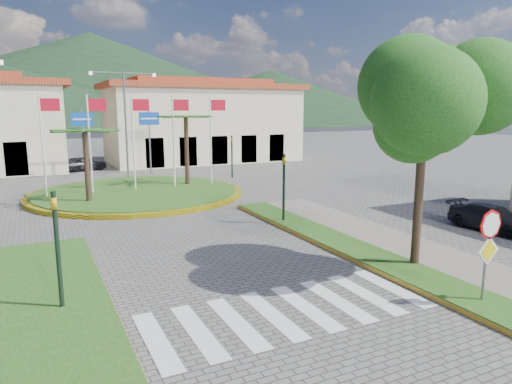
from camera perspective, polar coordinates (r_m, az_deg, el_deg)
name	(u,v)px	position (r m, az deg, el deg)	size (l,w,h in m)	color
sidewalk_right	(508,295)	(14.79, 28.99, -11.24)	(4.00, 28.00, 0.15)	gray
verge_right	(479,303)	(13.87, 26.09, -12.35)	(1.60, 28.00, 0.18)	#234C15
median_left	(5,328)	(12.71, -28.91, -14.69)	(5.00, 14.00, 0.18)	#234C15
crosswalk	(285,311)	(12.28, 3.71, -14.67)	(8.00, 3.00, 0.01)	silver
roundabout_island	(138,192)	(28.61, -14.59, -0.05)	(12.70, 12.70, 6.00)	yellow
stop_sign	(489,241)	(13.39, 27.06, -5.53)	(0.80, 0.11, 2.65)	slate
deciduous_tree	(424,109)	(15.35, 20.31, 9.67)	(3.60, 3.60, 6.80)	black
traffic_light_left	(57,240)	(12.54, -23.62, -5.57)	(0.15, 0.18, 3.20)	black
traffic_light_right	(284,182)	(20.56, 3.50, 1.27)	(0.15, 0.18, 3.20)	black
traffic_light_far	(232,152)	(34.56, -3.02, 4.99)	(0.18, 0.15, 3.20)	black
direction_sign_west	(83,131)	(36.79, -20.84, 7.14)	(1.60, 0.14, 5.20)	slate
direction_sign_east	(149,130)	(37.61, -13.18, 7.60)	(1.60, 0.14, 5.20)	slate
street_lamp_centre	(125,118)	(36.22, -16.00, 8.91)	(4.80, 0.16, 8.00)	slate
building_right	(203,121)	(46.33, -6.70, 8.75)	(19.08, 9.54, 8.05)	beige
hill_far_mid	(93,79)	(167.17, -19.74, 13.20)	(180.00, 180.00, 30.00)	black
hill_far_east	(272,97)	(159.69, 1.99, 11.79)	(120.00, 120.00, 18.00)	black
hill_near_back	(7,97)	(135.70, -28.68, 10.36)	(110.00, 110.00, 16.00)	black
car_dark_a	(84,163)	(41.22, -20.69, 3.36)	(1.45, 3.61, 1.23)	black
car_dark_b	(168,158)	(43.39, -10.94, 4.17)	(1.31, 3.75, 1.24)	black
car_side_right	(492,218)	(22.15, 27.44, -2.91)	(1.54, 3.80, 1.10)	black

